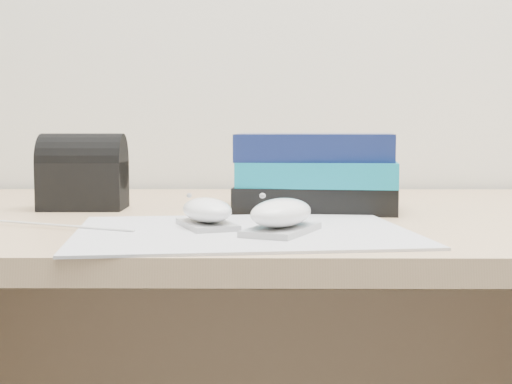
{
  "coord_description": "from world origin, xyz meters",
  "views": [
    {
      "loc": [
        -0.04,
        0.5,
        0.85
      ],
      "look_at": [
        -0.05,
        1.46,
        0.77
      ],
      "focal_mm": 50.0,
      "sensor_mm": 36.0,
      "label": 1
    }
  ],
  "objects_px": {
    "desk": "(285,349)",
    "mouse_front": "(281,216)",
    "mouse_rear": "(207,212)",
    "pouch": "(83,173)",
    "book_stack": "(316,172)"
  },
  "relations": [
    {
      "from": "desk",
      "to": "mouse_front",
      "type": "bearing_deg",
      "value": -92.82
    },
    {
      "from": "mouse_front",
      "to": "desk",
      "type": "bearing_deg",
      "value": 87.18
    },
    {
      "from": "mouse_front",
      "to": "pouch",
      "type": "bearing_deg",
      "value": 137.16
    },
    {
      "from": "desk",
      "to": "pouch",
      "type": "distance_m",
      "value": 0.43
    },
    {
      "from": "desk",
      "to": "mouse_front",
      "type": "height_order",
      "value": "mouse_front"
    },
    {
      "from": "mouse_front",
      "to": "book_stack",
      "type": "relative_size",
      "value": 0.49
    },
    {
      "from": "desk",
      "to": "book_stack",
      "type": "distance_m",
      "value": 0.3
    },
    {
      "from": "mouse_rear",
      "to": "pouch",
      "type": "relative_size",
      "value": 0.88
    },
    {
      "from": "mouse_front",
      "to": "mouse_rear",
      "type": "bearing_deg",
      "value": 152.0
    },
    {
      "from": "mouse_front",
      "to": "book_stack",
      "type": "bearing_deg",
      "value": 77.57
    },
    {
      "from": "mouse_rear",
      "to": "book_stack",
      "type": "xyz_separation_m",
      "value": [
        0.15,
        0.23,
        0.04
      ]
    },
    {
      "from": "pouch",
      "to": "book_stack",
      "type": "bearing_deg",
      "value": -0.1
    },
    {
      "from": "desk",
      "to": "mouse_rear",
      "type": "xyz_separation_m",
      "value": [
        -0.11,
        -0.27,
        0.26
      ]
    },
    {
      "from": "desk",
      "to": "mouse_rear",
      "type": "height_order",
      "value": "mouse_rear"
    },
    {
      "from": "mouse_rear",
      "to": "pouch",
      "type": "xyz_separation_m",
      "value": [
        -0.21,
        0.23,
        0.04
      ]
    }
  ]
}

